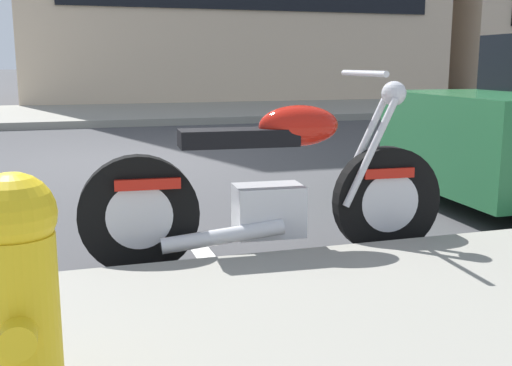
{
  "coord_description": "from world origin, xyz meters",
  "views": [
    {
      "loc": [
        -0.78,
        -7.47,
        1.17
      ],
      "look_at": [
        0.26,
        -4.14,
        0.49
      ],
      "focal_mm": 43.04,
      "sensor_mm": 36.0,
      "label": 1
    }
  ],
  "objects": [
    {
      "name": "fire_hydrant",
      "position": [
        -0.94,
        -5.68,
        0.53
      ],
      "size": [
        0.24,
        0.36,
        0.74
      ],
      "color": "gold",
      "rests_on": "sidewalk_near_curb"
    },
    {
      "name": "parked_motorcycle",
      "position": [
        0.36,
        -4.12,
        0.44
      ],
      "size": [
        2.19,
        0.62,
        1.14
      ],
      "rotation": [
        0.0,
        0.0,
        -0.07
      ],
      "color": "black",
      "rests_on": "ground"
    },
    {
      "name": "ground_plane",
      "position": [
        0.0,
        0.0,
        0.0
      ],
      "size": [
        260.0,
        260.0,
        0.0
      ],
      "primitive_type": "plane",
      "color": "#3D3D3F"
    },
    {
      "name": "parking_stall_stripe",
      "position": [
        0.0,
        -3.65,
        0.0
      ],
      "size": [
        0.12,
        2.2,
        0.01
      ],
      "primitive_type": "cube",
      "color": "silver",
      "rests_on": "ground"
    }
  ]
}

